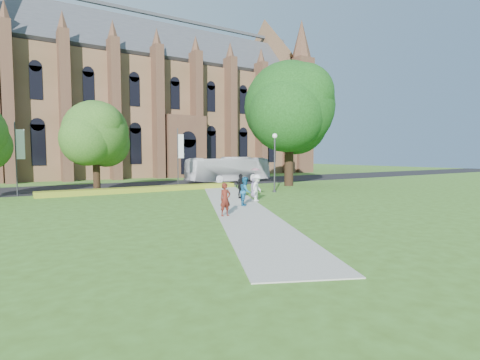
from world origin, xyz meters
TOP-DOWN VIEW (x-y plane):
  - ground at (0.00, 0.00)m, footprint 160.00×160.00m
  - road at (0.00, 20.00)m, footprint 160.00×10.00m
  - footpath at (0.00, 1.00)m, footprint 15.58×28.54m
  - flower_hedge at (-2.00, 13.20)m, footprint 18.00×1.40m
  - cathedral at (10.00, 39.73)m, footprint 52.60×18.25m
  - streetlamp at (7.50, 6.50)m, footprint 0.44×0.44m
  - large_tree at (13.00, 11.00)m, footprint 9.60×9.60m
  - street_tree_1 at (-6.00, 14.50)m, footprint 5.60×5.60m
  - banner_pole_0 at (2.11, 15.20)m, footprint 0.70×0.10m
  - banner_pole_1 at (-11.89, 15.20)m, footprint 0.70×0.10m
  - tour_coach at (10.14, 18.73)m, footprint 11.04×3.18m
  - pedestrian_0 at (-2.90, -2.37)m, footprint 0.68×0.46m
  - pedestrian_1 at (0.32, 0.47)m, footprint 1.13×1.16m
  - pedestrian_2 at (2.26, 1.86)m, footprint 1.43×1.28m
  - pedestrian_3 at (2.23, 3.99)m, footprint 1.19×0.86m
  - pedestrian_4 at (3.57, 4.07)m, footprint 0.79×0.53m
  - parasol at (3.75, 4.17)m, footprint 0.84×0.84m

SIDE VIEW (x-z plane):
  - ground at x=0.00m, z-range 0.00..0.00m
  - road at x=0.00m, z-range 0.00..0.02m
  - footpath at x=0.00m, z-range 0.00..0.04m
  - flower_hedge at x=-2.00m, z-range 0.00..0.45m
  - pedestrian_4 at x=3.57m, z-range 0.04..1.60m
  - pedestrian_0 at x=-2.90m, z-range 0.04..1.85m
  - pedestrian_3 at x=2.23m, z-range 0.04..1.92m
  - pedestrian_1 at x=0.32m, z-range 0.04..1.93m
  - pedestrian_2 at x=2.26m, z-range 0.04..1.96m
  - tour_coach at x=10.14m, z-range 0.02..3.06m
  - parasol at x=3.75m, z-range 1.60..2.24m
  - streetlamp at x=7.50m, z-range 0.68..5.92m
  - banner_pole_0 at x=2.11m, z-range 0.39..6.39m
  - banner_pole_1 at x=-11.89m, z-range 0.39..6.39m
  - street_tree_1 at x=-6.00m, z-range 1.20..9.25m
  - large_tree at x=13.00m, z-range 1.77..14.97m
  - cathedral at x=10.00m, z-range -1.02..26.98m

